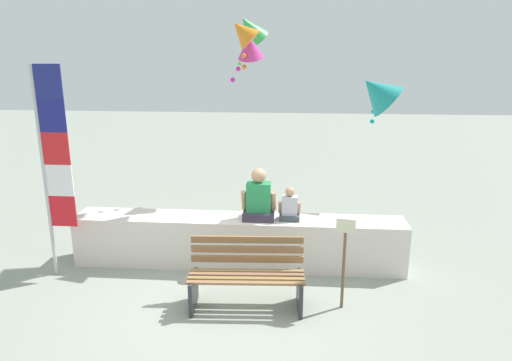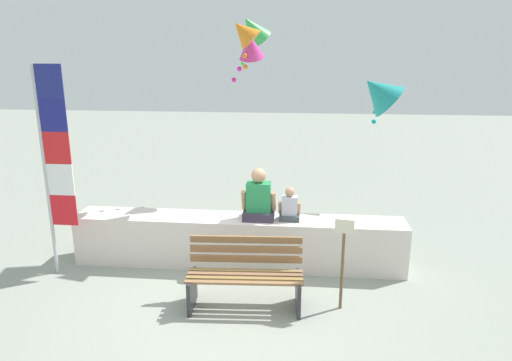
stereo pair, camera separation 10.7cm
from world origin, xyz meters
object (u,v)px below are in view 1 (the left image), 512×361
object	(u,v)px
flag_banner	(52,158)
sign_post	(344,256)
person_adult	(259,199)
kite_green	(250,29)
kite_teal	(377,91)
kite_orange	(243,32)
kite_magenta	(249,47)
park_bench	(247,277)
person_child	(290,207)

from	to	relation	value
flag_banner	sign_post	xyz separation A→B (m)	(4.07, -0.61, -1.06)
person_adult	kite_green	world-z (taller)	kite_green
kite_teal	sign_post	size ratio (longest dim) A/B	0.81
kite_orange	kite_magenta	xyz separation A→B (m)	(0.07, 0.34, -0.21)
park_bench	person_child	xyz separation A→B (m)	(0.53, 1.19, 0.57)
park_bench	sign_post	world-z (taller)	sign_post
kite_orange	kite_teal	size ratio (longest dim) A/B	0.86
person_adult	kite_teal	distance (m)	2.70
flag_banner	sign_post	world-z (taller)	flag_banner
flag_banner	kite_green	world-z (taller)	kite_green
person_adult	sign_post	bearing A→B (deg)	-44.01
flag_banner	person_child	bearing A→B (deg)	9.09
kite_green	kite_orange	world-z (taller)	kite_green
person_child	kite_teal	xyz separation A→B (m)	(1.39, 1.24, 1.63)
flag_banner	kite_teal	xyz separation A→B (m)	(4.74, 1.78, 0.81)
park_bench	kite_orange	world-z (taller)	kite_orange
person_child	person_adult	bearing A→B (deg)	-179.96
person_child	sign_post	size ratio (longest dim) A/B	0.42
kite_teal	sign_post	bearing A→B (deg)	-105.74
park_bench	kite_teal	size ratio (longest dim) A/B	1.53
kite_magenta	sign_post	size ratio (longest dim) A/B	0.68
sign_post	person_adult	bearing A→B (deg)	135.99
flag_banner	kite_teal	distance (m)	5.13
person_child	kite_magenta	xyz separation A→B (m)	(-0.72, 1.17, 2.34)
sign_post	kite_green	bearing A→B (deg)	109.59
flag_banner	kite_teal	size ratio (longest dim) A/B	3.09
flag_banner	sign_post	size ratio (longest dim) A/B	2.50
kite_green	kite_orange	distance (m)	2.66
kite_green	kite_magenta	size ratio (longest dim) A/B	1.38
kite_green	person_adult	bearing A→B (deg)	-82.44
flag_banner	kite_green	xyz separation A→B (m)	(2.42, 4.02, 1.91)
park_bench	kite_teal	world-z (taller)	kite_teal
kite_teal	sign_post	xyz separation A→B (m)	(-0.67, -2.39, -1.88)
person_adult	person_child	size ratio (longest dim) A/B	1.55
park_bench	kite_teal	bearing A→B (deg)	51.69
person_child	sign_post	distance (m)	1.37
park_bench	kite_magenta	distance (m)	3.75
park_bench	kite_green	distance (m)	5.73
flag_banner	kite_teal	bearing A→B (deg)	20.58
kite_orange	kite_magenta	size ratio (longest dim) A/B	1.03
kite_orange	person_adult	bearing A→B (deg)	-69.06
park_bench	person_child	bearing A→B (deg)	65.82
person_adult	kite_magenta	bearing A→B (deg)	101.88
flag_banner	kite_orange	bearing A→B (deg)	28.11
person_child	sign_post	xyz separation A→B (m)	(0.71, -1.14, -0.25)
person_adult	kite_orange	world-z (taller)	kite_orange
park_bench	sign_post	bearing A→B (deg)	1.97
flag_banner	sign_post	distance (m)	4.25
kite_green	kite_orange	xyz separation A→B (m)	(0.14, -2.65, -0.17)
person_adult	kite_magenta	xyz separation A→B (m)	(-0.25, 1.17, 2.23)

